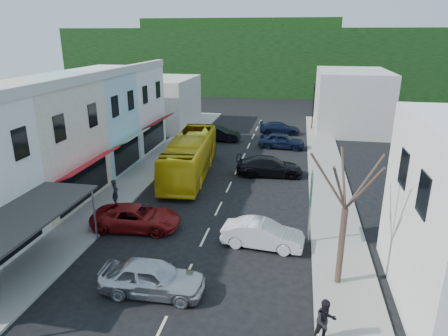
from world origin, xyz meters
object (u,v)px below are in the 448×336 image
pedestrian_right (325,322)px  car_silver (152,279)px  car_white (263,235)px  pedestrian_left (115,193)px  bus (190,157)px  direction_sign (310,209)px  street_tree (345,209)px  car_red (137,218)px  traffic_signal (313,107)px

pedestrian_right → car_silver: bearing=143.2°
car_white → pedestrian_left: (-10.19, 3.46, 0.30)m
bus → car_white: bearing=-61.4°
bus → pedestrian_left: 7.81m
bus → pedestrian_left: size_ratio=6.82×
pedestrian_right → direction_sign: size_ratio=0.41×
direction_sign → street_tree: (1.33, -3.66, 1.78)m
pedestrian_left → pedestrian_right: bearing=-149.4°
car_red → bus: bearing=-8.6°
street_tree → car_white: bearing=142.7°
car_white → pedestrian_right: bearing=-151.2°
car_silver → car_red: 6.59m
bus → car_silver: (2.47, -15.60, -0.85)m
car_white → pedestrian_right: (2.95, -6.88, 0.30)m
car_silver → car_red: size_ratio=0.96×
pedestrian_left → direction_sign: (12.64, -2.68, 1.08)m
pedestrian_left → traffic_signal: 29.05m
street_tree → direction_sign: bearing=109.9°
car_silver → car_white: bearing=-42.3°
car_red → pedestrian_right: bearing=-130.6°
street_tree → traffic_signal: street_tree is taller
direction_sign → traffic_signal: traffic_signal is taller
bus → car_silver: bearing=-85.7°
direction_sign → traffic_signal: (0.80, 28.37, 0.69)m
pedestrian_right → traffic_signal: traffic_signal is taller
car_white → pedestrian_right: 7.49m
car_silver → car_red: (-3.14, 5.80, 0.00)m
car_red → traffic_signal: size_ratio=0.83×
bus → pedestrian_right: (9.87, -17.42, -0.55)m
pedestrian_right → car_red: bearing=121.1°
bus → car_red: bearing=-98.5°
car_white → street_tree: size_ratio=0.57×
pedestrian_right → street_tree: size_ratio=0.22×
traffic_signal → bus: bearing=66.6°
car_white → street_tree: bearing=-121.7°
car_red → traffic_signal: traffic_signal is taller
car_silver → direction_sign: bearing=-50.8°
street_tree → pedestrian_right: bearing=-101.7°
car_red → traffic_signal: (10.84, 28.42, 2.07)m
pedestrian_left → pedestrian_right: same height
direction_sign → bus: bearing=135.8°
traffic_signal → car_white: bearing=88.9°
pedestrian_left → direction_sign: direction_sign is taller
car_silver → car_white: size_ratio=1.00×
street_tree → pedestrian_left: bearing=155.6°
pedestrian_left → direction_sign: size_ratio=0.41×
car_red → direction_sign: direction_sign is taller
car_red → traffic_signal: bearing=-25.6°
car_white → traffic_signal: traffic_signal is taller
direction_sign → car_white: bearing=-160.4°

